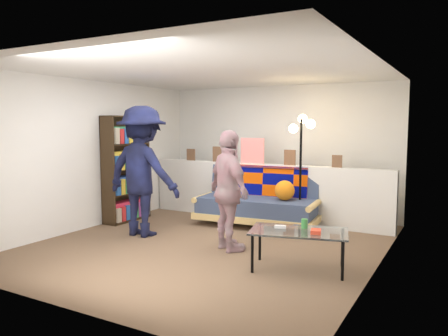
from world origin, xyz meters
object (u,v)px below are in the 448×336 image
bookshelf (126,172)px  coffee_table (299,233)px  person_left (142,171)px  person_right (229,191)px  floor_lamp (301,148)px  futon_sofa (260,201)px

bookshelf → coffee_table: (3.54, -1.02, -0.42)m
coffee_table → person_left: 2.70m
coffee_table → person_left: size_ratio=0.62×
bookshelf → person_right: bookshelf is taller
bookshelf → person_right: 2.56m
floor_lamp → person_right: size_ratio=1.14×
coffee_table → floor_lamp: floor_lamp is taller
futon_sofa → coffee_table: (1.35, -1.85, 0.03)m
futon_sofa → person_right: 1.64m
floor_lamp → person_left: (-1.94, -1.62, -0.33)m
bookshelf → floor_lamp: bearing=18.5°
bookshelf → coffee_table: 3.71m
person_right → person_left: bearing=32.0°
person_left → floor_lamp: bearing=-139.7°
futon_sofa → floor_lamp: size_ratio=1.14×
futon_sofa → coffee_table: bearing=-53.9°
floor_lamp → bookshelf: bearing=-161.5°
floor_lamp → person_left: person_left is taller
futon_sofa → bookshelf: size_ratio=1.15×
person_left → person_right: size_ratio=1.21×
person_right → floor_lamp: bearing=-68.6°
bookshelf → person_left: bearing=-35.8°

